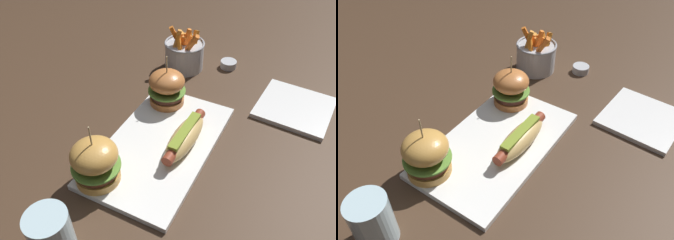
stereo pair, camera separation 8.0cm
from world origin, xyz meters
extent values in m
plane|color=#422D1E|center=(0.00, 0.00, 0.00)|extent=(3.00, 3.00, 0.00)
cube|color=white|center=(0.00, 0.00, 0.01)|extent=(0.39, 0.23, 0.01)
ellipsoid|color=tan|center=(0.02, -0.05, 0.04)|extent=(0.17, 0.06, 0.04)
cylinder|color=brown|center=(0.02, -0.05, 0.04)|extent=(0.18, 0.03, 0.02)
cube|color=olive|center=(0.02, -0.05, 0.06)|extent=(0.13, 0.02, 0.01)
cylinder|color=gold|center=(-0.15, 0.07, 0.02)|extent=(0.09, 0.09, 0.02)
cylinder|color=#5B2C19|center=(-0.15, 0.07, 0.04)|extent=(0.09, 0.09, 0.02)
cylinder|color=#609338|center=(-0.15, 0.07, 0.05)|extent=(0.10, 0.10, 0.00)
ellipsoid|color=gold|center=(-0.15, 0.07, 0.08)|extent=(0.10, 0.10, 0.06)
cylinder|color=tan|center=(-0.15, 0.07, 0.13)|extent=(0.00, 0.00, 0.06)
cylinder|color=#BD6F37|center=(0.14, 0.06, 0.02)|extent=(0.09, 0.09, 0.02)
cylinder|color=#4F281F|center=(0.14, 0.06, 0.04)|extent=(0.08, 0.08, 0.02)
cylinder|color=#609338|center=(0.14, 0.06, 0.05)|extent=(0.10, 0.10, 0.00)
ellipsoid|color=#BD6F37|center=(0.14, 0.06, 0.08)|extent=(0.09, 0.09, 0.05)
cylinder|color=tan|center=(0.14, 0.06, 0.12)|extent=(0.00, 0.00, 0.06)
cylinder|color=#B7BABF|center=(0.34, 0.10, 0.04)|extent=(0.12, 0.12, 0.08)
torus|color=#A8AAB2|center=(0.34, 0.10, 0.08)|extent=(0.12, 0.12, 0.01)
cube|color=orange|center=(0.34, 0.12, 0.08)|extent=(0.03, 0.02, 0.06)
cube|color=orange|center=(0.31, 0.10, 0.09)|extent=(0.03, 0.04, 0.08)
cube|color=orange|center=(0.34, 0.09, 0.09)|extent=(0.03, 0.03, 0.08)
cube|color=orange|center=(0.32, 0.07, 0.09)|extent=(0.03, 0.06, 0.09)
cube|color=orange|center=(0.38, 0.09, 0.08)|extent=(0.02, 0.03, 0.06)
cube|color=orange|center=(0.35, 0.09, 0.08)|extent=(0.04, 0.03, 0.06)
cube|color=orange|center=(0.36, 0.07, 0.08)|extent=(0.04, 0.02, 0.07)
cube|color=orange|center=(0.32, 0.11, 0.09)|extent=(0.03, 0.03, 0.09)
cube|color=orange|center=(0.34, 0.10, 0.08)|extent=(0.03, 0.02, 0.07)
cube|color=orange|center=(0.36, 0.13, 0.08)|extent=(0.02, 0.04, 0.06)
cube|color=orange|center=(0.33, 0.12, 0.09)|extent=(0.03, 0.05, 0.09)
cube|color=orange|center=(0.34, 0.10, 0.08)|extent=(0.02, 0.03, 0.06)
cylinder|color=#B7BABF|center=(0.40, -0.03, 0.01)|extent=(0.05, 0.05, 0.02)
cylinder|color=tan|center=(0.40, -0.03, 0.02)|extent=(0.04, 0.04, 0.00)
cube|color=white|center=(0.29, -0.25, 0.01)|extent=(0.20, 0.20, 0.01)
cylinder|color=silver|center=(-0.31, 0.04, 0.05)|extent=(0.07, 0.07, 0.11)
camera|label=1|loc=(-0.50, -0.27, 0.58)|focal=36.72mm
camera|label=2|loc=(-0.46, -0.34, 0.58)|focal=36.72mm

